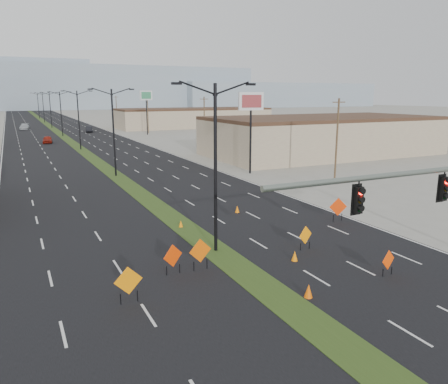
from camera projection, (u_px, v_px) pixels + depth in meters
name	position (u px, v px, depth m)	size (l,w,h in m)	color
ground	(351.00, 353.00, 16.20)	(600.00, 600.00, 0.00)	gray
road_surface	(61.00, 135.00, 104.00)	(25.00, 400.00, 0.02)	black
median_strip	(61.00, 135.00, 104.00)	(2.00, 400.00, 0.04)	#2E4418
building_se_near	(322.00, 137.00, 69.59)	(36.00, 18.00, 5.50)	tan
building_se_far	(193.00, 118.00, 128.42)	(44.00, 16.00, 5.00)	tan
mesa_center	(90.00, 88.00, 293.59)	(220.00, 50.00, 28.00)	#8899A9
mesa_east	(275.00, 95.00, 345.53)	(160.00, 50.00, 18.00)	#8899A9
streetlight_0	(215.00, 163.00, 25.55)	(5.15, 0.24, 10.02)	black
streetlight_1	(113.00, 130.00, 50.14)	(5.15, 0.24, 10.02)	black
streetlight_2	(79.00, 118.00, 74.72)	(5.15, 0.24, 10.02)	black
streetlight_3	(61.00, 112.00, 99.31)	(5.15, 0.24, 10.02)	black
streetlight_4	(50.00, 109.00, 123.89)	(5.15, 0.24, 10.02)	black
streetlight_5	(43.00, 106.00, 148.48)	(5.15, 0.24, 10.02)	black
streetlight_6	(38.00, 105.00, 173.06)	(5.15, 0.24, 10.02)	black
utility_pole_0	(337.00, 140.00, 45.65)	(1.60, 0.20, 9.00)	#4C3823
utility_pole_1	(204.00, 122.00, 76.38)	(1.60, 0.20, 9.00)	#4C3823
utility_pole_2	(148.00, 114.00, 107.11)	(1.60, 0.20, 9.00)	#4C3823
utility_pole_3	(117.00, 110.00, 137.84)	(1.60, 0.20, 9.00)	#4C3823
car_left	(47.00, 140.00, 85.63)	(1.68, 4.19, 1.43)	maroon
car_mid	(89.00, 129.00, 111.02)	(1.56, 4.49, 1.48)	black
car_far	(25.00, 127.00, 118.94)	(2.22, 5.47, 1.59)	#B1B6BC
construction_sign_0	(128.00, 282.00, 19.81)	(1.34, 0.12, 1.78)	orange
construction_sign_1	(173.00, 257.00, 23.07)	(1.18, 0.48, 1.66)	#DE3704
construction_sign_2	(200.00, 252.00, 23.61)	(1.33, 0.20, 1.78)	#E05404
construction_sign_3	(388.00, 261.00, 22.89)	(1.05, 0.28, 1.42)	#FF4305
construction_sign_4	(305.00, 236.00, 26.75)	(1.11, 0.34, 1.52)	orange
construction_sign_5	(338.00, 208.00, 32.71)	(1.31, 0.46, 1.82)	red
cone_0	(309.00, 291.00, 20.51)	(0.41, 0.41, 0.68)	#ED5D04
cone_1	(295.00, 256.00, 25.05)	(0.37, 0.37, 0.61)	orange
cone_2	(237.00, 209.00, 35.31)	(0.35, 0.35, 0.59)	orange
cone_3	(181.00, 224.00, 31.37)	(0.32, 0.32, 0.54)	orange
pole_sign_east_near	(251.00, 107.00, 51.34)	(3.16, 0.58, 9.65)	black
pole_sign_east_far	(146.00, 99.00, 102.49)	(3.28, 1.46, 10.30)	black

